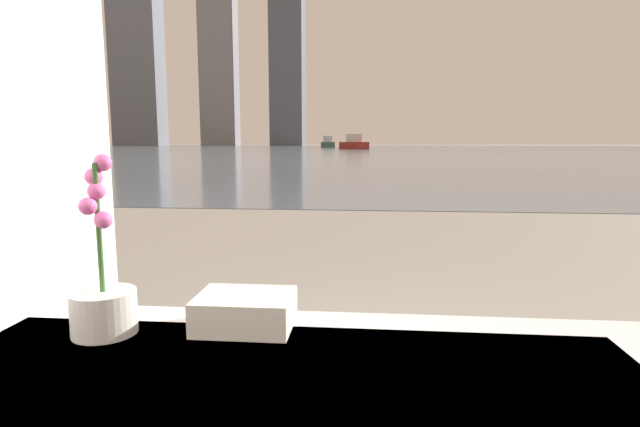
{
  "coord_description": "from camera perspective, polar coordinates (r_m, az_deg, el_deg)",
  "views": [
    {
      "loc": [
        0.15,
        -0.23,
        1.0
      ],
      "look_at": [
        -0.09,
        2.31,
        0.63
      ],
      "focal_mm": 28.0,
      "sensor_mm": 36.0,
      "label": 1
    }
  ],
  "objects": [
    {
      "name": "harbor_boat_0",
      "position": [
        67.77,
        -29.75,
        6.94
      ],
      "size": [
        2.26,
        5.54,
        2.03
      ],
      "color": "maroon",
      "rests_on": "harbor_water"
    },
    {
      "name": "harbor_water",
      "position": [
        62.24,
        5.26,
        7.3
      ],
      "size": [
        180.0,
        110.0,
        0.01
      ],
      "color": "slate",
      "rests_on": "ground_plane"
    },
    {
      "name": "skyline_tower_1",
      "position": [
        126.5,
        -11.62,
        21.01
      ],
      "size": [
        8.04,
        6.2,
        58.59
      ],
      "color": "slate",
      "rests_on": "ground_plane"
    },
    {
      "name": "towel_stack",
      "position": [
        1.23,
        -8.56,
        -10.96
      ],
      "size": [
        0.23,
        0.18,
        0.08
      ],
      "color": "silver",
      "rests_on": "bathtub"
    },
    {
      "name": "harbor_boat_2",
      "position": [
        83.24,
        0.88,
        8.02
      ],
      "size": [
        2.7,
        5.28,
        1.89
      ],
      "color": "#335647",
      "rests_on": "harbor_water"
    },
    {
      "name": "harbor_boat_4",
      "position": [
        65.97,
        3.88,
        7.96
      ],
      "size": [
        4.07,
        5.38,
        1.94
      ],
      "color": "maroon",
      "rests_on": "harbor_water"
    },
    {
      "name": "harbor_boat_1",
      "position": [
        58.8,
        -31.83,
        6.41
      ],
      "size": [
        1.31,
        2.89,
        1.05
      ],
      "color": "navy",
      "rests_on": "harbor_water"
    },
    {
      "name": "potted_orchid",
      "position": [
        1.26,
        -23.54,
        -8.7
      ],
      "size": [
        0.15,
        0.15,
        0.41
      ],
      "color": "silver",
      "rests_on": "bathtub"
    }
  ]
}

